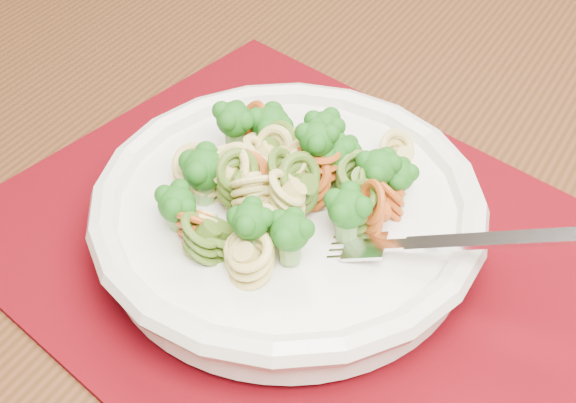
% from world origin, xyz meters
% --- Properties ---
extents(dining_table, '(1.59, 1.16, 0.73)m').
position_xyz_m(dining_table, '(-0.19, 0.22, 0.64)').
color(dining_table, '#522B17').
rests_on(dining_table, ground).
extents(placemat, '(0.52, 0.46, 0.00)m').
position_xyz_m(placemat, '(-0.22, 0.09, 0.73)').
color(placemat, '#5E040A').
rests_on(placemat, dining_table).
extents(pasta_bowl, '(0.26, 0.26, 0.05)m').
position_xyz_m(pasta_bowl, '(-0.24, 0.09, 0.76)').
color(pasta_bowl, white).
rests_on(pasta_bowl, placemat).
extents(pasta_broccoli_heap, '(0.22, 0.22, 0.06)m').
position_xyz_m(pasta_broccoli_heap, '(-0.24, 0.09, 0.78)').
color(pasta_broccoli_heap, '#DDCE6D').
rests_on(pasta_broccoli_heap, pasta_bowl).
extents(fork, '(0.18, 0.04, 0.08)m').
position_xyz_m(fork, '(-0.18, 0.06, 0.78)').
color(fork, silver).
rests_on(fork, pasta_bowl).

